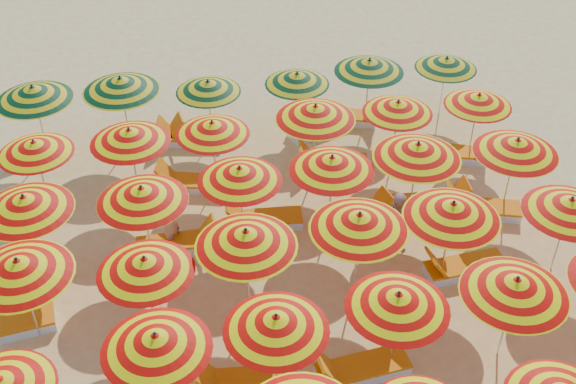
# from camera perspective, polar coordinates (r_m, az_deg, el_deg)

# --- Properties ---
(ground) EXTENTS (120.00, 120.00, 0.00)m
(ground) POSITION_cam_1_polar(r_m,az_deg,el_deg) (15.55, 0.38, -5.77)
(ground) COLOR #F6CE6D
(ground) RESTS_ON ground
(umbrella_7) EXTENTS (2.40, 2.40, 1.94)m
(umbrella_7) POSITION_cam_1_polar(r_m,az_deg,el_deg) (12.04, -10.40, -11.57)
(umbrella_7) COLOR silver
(umbrella_7) RESTS_ON ground
(umbrella_8) EXTENTS (1.82, 1.82, 1.92)m
(umbrella_8) POSITION_cam_1_polar(r_m,az_deg,el_deg) (12.14, -0.95, -10.33)
(umbrella_8) COLOR silver
(umbrella_8) RESTS_ON ground
(umbrella_9) EXTENTS (2.03, 2.03, 1.94)m
(umbrella_9) POSITION_cam_1_polar(r_m,az_deg,el_deg) (12.59, 8.69, -8.50)
(umbrella_9) COLOR silver
(umbrella_9) RESTS_ON ground
(umbrella_10) EXTENTS (2.14, 2.14, 2.03)m
(umbrella_10) POSITION_cam_1_polar(r_m,az_deg,el_deg) (13.18, 17.54, -7.12)
(umbrella_10) COLOR silver
(umbrella_10) RESTS_ON ground
(umbrella_12) EXTENTS (2.16, 2.16, 2.06)m
(umbrella_12) POSITION_cam_1_polar(r_m,az_deg,el_deg) (13.74, -20.52, -5.62)
(umbrella_12) COLOR silver
(umbrella_12) RESTS_ON ground
(umbrella_13) EXTENTS (2.07, 2.07, 1.91)m
(umbrella_13) POSITION_cam_1_polar(r_m,az_deg,el_deg) (13.36, -11.24, -5.69)
(umbrella_13) COLOR silver
(umbrella_13) RESTS_ON ground
(umbrella_14) EXTENTS (2.34, 2.34, 2.07)m
(umbrella_14) POSITION_cam_1_polar(r_m,az_deg,el_deg) (13.45, -3.34, -3.67)
(umbrella_14) COLOR silver
(umbrella_14) RESTS_ON ground
(umbrella_15) EXTENTS (2.14, 2.14, 2.07)m
(umbrella_15) POSITION_cam_1_polar(r_m,az_deg,el_deg) (13.86, 5.66, -2.33)
(umbrella_15) COLOR silver
(umbrella_15) RESTS_ON ground
(umbrella_16) EXTENTS (2.06, 2.06, 2.07)m
(umbrella_16) POSITION_cam_1_polar(r_m,az_deg,el_deg) (14.42, 12.87, -1.43)
(umbrella_16) COLOR silver
(umbrella_16) RESTS_ON ground
(umbrella_17) EXTENTS (2.41, 2.41, 1.96)m
(umbrella_17) POSITION_cam_1_polar(r_m,az_deg,el_deg) (15.38, 21.40, -1.02)
(umbrella_17) COLOR silver
(umbrella_17) RESTS_ON ground
(umbrella_18) EXTENTS (2.15, 2.15, 2.02)m
(umbrella_18) POSITION_cam_1_polar(r_m,az_deg,el_deg) (15.21, -20.09, -0.86)
(umbrella_18) COLOR silver
(umbrella_18) RESTS_ON ground
(umbrella_19) EXTENTS (1.95, 1.95, 1.99)m
(umbrella_19) POSITION_cam_1_polar(r_m,az_deg,el_deg) (14.85, -11.48, -0.19)
(umbrella_19) COLOR silver
(umbrella_19) RESTS_ON ground
(umbrella_20) EXTENTS (1.87, 1.87, 1.92)m
(umbrella_20) POSITION_cam_1_polar(r_m,az_deg,el_deg) (15.24, -3.83, 1.42)
(umbrella_20) COLOR silver
(umbrella_20) RESTS_ON ground
(umbrella_21) EXTENTS (2.42, 2.42, 1.98)m
(umbrella_21) POSITION_cam_1_polar(r_m,az_deg,el_deg) (15.46, 3.49, 2.27)
(umbrella_21) COLOR silver
(umbrella_21) RESTS_ON ground
(umbrella_22) EXTENTS (2.22, 2.22, 2.08)m
(umbrella_22) POSITION_cam_1_polar(r_m,az_deg,el_deg) (15.93, 10.20, 3.24)
(umbrella_22) COLOR silver
(umbrella_22) RESTS_ON ground
(umbrella_23) EXTENTS (2.51, 2.51, 2.01)m
(umbrella_23) POSITION_cam_1_polar(r_m,az_deg,el_deg) (16.70, 17.62, 3.47)
(umbrella_23) COLOR silver
(umbrella_23) RESTS_ON ground
(umbrella_24) EXTENTS (2.11, 2.11, 1.81)m
(umbrella_24) POSITION_cam_1_polar(r_m,az_deg,el_deg) (17.16, -19.39, 3.34)
(umbrella_24) COLOR silver
(umbrella_24) RESTS_ON ground
(umbrella_25) EXTENTS (1.86, 1.86, 1.95)m
(umbrella_25) POSITION_cam_1_polar(r_m,az_deg,el_deg) (16.75, -12.41, 4.36)
(umbrella_25) COLOR silver
(umbrella_25) RESTS_ON ground
(umbrella_26) EXTENTS (2.17, 2.17, 1.85)m
(umbrella_26) POSITION_cam_1_polar(r_m,az_deg,el_deg) (16.88, -6.00, 5.05)
(umbrella_26) COLOR silver
(umbrella_26) RESTS_ON ground
(umbrella_27) EXTENTS (2.52, 2.52, 2.04)m
(umbrella_27) POSITION_cam_1_polar(r_m,az_deg,el_deg) (17.07, 2.18, 6.32)
(umbrella_27) COLOR silver
(umbrella_27) RESTS_ON ground
(umbrella_28) EXTENTS (1.91, 1.91, 1.83)m
(umbrella_28) POSITION_cam_1_polar(r_m,az_deg,el_deg) (17.82, 8.68, 6.65)
(umbrella_28) COLOR silver
(umbrella_28) RESTS_ON ground
(umbrella_29) EXTENTS (2.16, 2.16, 1.78)m
(umbrella_29) POSITION_cam_1_polar(r_m,az_deg,el_deg) (18.59, 14.82, 7.05)
(umbrella_29) COLOR silver
(umbrella_29) RESTS_ON ground
(umbrella_30) EXTENTS (2.31, 2.31, 2.05)m
(umbrella_30) POSITION_cam_1_polar(r_m,az_deg,el_deg) (18.87, -19.48, 7.38)
(umbrella_30) COLOR silver
(umbrella_30) RESTS_ON ground
(umbrella_31) EXTENTS (2.32, 2.32, 2.08)m
(umbrella_31) POSITION_cam_1_polar(r_m,az_deg,el_deg) (18.60, -13.08, 8.29)
(umbrella_31) COLOR silver
(umbrella_31) RESTS_ON ground
(umbrella_32) EXTENTS (1.78, 1.78, 1.78)m
(umbrella_32) POSITION_cam_1_polar(r_m,az_deg,el_deg) (18.68, -6.33, 8.29)
(umbrella_32) COLOR silver
(umbrella_32) RESTS_ON ground
(umbrella_33) EXTENTS (2.17, 2.17, 1.79)m
(umbrella_33) POSITION_cam_1_polar(r_m,az_deg,el_deg) (18.90, 0.73, 8.96)
(umbrella_33) COLOR silver
(umbrella_33) RESTS_ON ground
(umbrella_34) EXTENTS (1.89, 1.89, 1.96)m
(umbrella_34) POSITION_cam_1_polar(r_m,az_deg,el_deg) (19.34, 6.45, 9.90)
(umbrella_34) COLOR silver
(umbrella_34) RESTS_ON ground
(umbrella_35) EXTENTS (1.78, 1.78, 1.77)m
(umbrella_35) POSITION_cam_1_polar(r_m,az_deg,el_deg) (20.14, 12.40, 9.93)
(umbrella_35) COLOR silver
(umbrella_35) RESTS_ON ground
(lounger_3) EXTENTS (1.79, 0.77, 0.69)m
(lounger_3) POSITION_cam_1_polar(r_m,az_deg,el_deg) (13.32, -3.56, -14.85)
(lounger_3) COLOR white
(lounger_3) RESTS_ON ground
(lounger_4) EXTENTS (1.77, 0.72, 0.69)m
(lounger_4) POSITION_cam_1_polar(r_m,az_deg,el_deg) (13.55, 5.74, -13.75)
(lounger_4) COLOR white
(lounger_4) RESTS_ON ground
(lounger_5) EXTENTS (1.79, 0.78, 0.69)m
(lounger_5) POSITION_cam_1_polar(r_m,az_deg,el_deg) (15.14, -21.32, -9.88)
(lounger_5) COLOR white
(lounger_5) RESTS_ON ground
(lounger_6) EXTENTS (1.76, 0.67, 0.69)m
(lounger_6) POSITION_cam_1_polar(r_m,az_deg,el_deg) (15.71, 13.67, -5.79)
(lounger_6) COLOR white
(lounger_6) RESTS_ON ground
(lounger_7) EXTENTS (1.82, 1.00, 0.69)m
(lounger_7) POSITION_cam_1_polar(r_m,az_deg,el_deg) (16.28, -20.61, -5.65)
(lounger_7) COLOR white
(lounger_7) RESTS_ON ground
(lounger_8) EXTENTS (1.74, 0.62, 0.69)m
(lounger_8) POSITION_cam_1_polar(r_m,az_deg,el_deg) (15.99, -8.67, -4.07)
(lounger_8) COLOR white
(lounger_8) RESTS_ON ground
(lounger_9) EXTENTS (1.78, 0.75, 0.69)m
(lounger_9) POSITION_cam_1_polar(r_m,az_deg,el_deg) (16.44, -2.01, -2.19)
(lounger_9) COLOR white
(lounger_9) RESTS_ON ground
(lounger_10) EXTENTS (1.81, 0.88, 0.69)m
(lounger_10) POSITION_cam_1_polar(r_m,az_deg,el_deg) (16.52, 5.36, -2.11)
(lounger_10) COLOR white
(lounger_10) RESTS_ON ground
(lounger_11) EXTENTS (1.78, 0.74, 0.69)m
(lounger_11) POSITION_cam_1_polar(r_m,az_deg,el_deg) (17.24, 11.27, -0.81)
(lounger_11) COLOR white
(lounger_11) RESTS_ON ground
(lounger_12) EXTENTS (1.83, 1.12, 0.69)m
(lounger_12) POSITION_cam_1_polar(r_m,az_deg,el_deg) (17.33, 14.98, -1.25)
(lounger_12) COLOR white
(lounger_12) RESTS_ON ground
(lounger_13) EXTENTS (1.83, 1.05, 0.69)m
(lounger_13) POSITION_cam_1_polar(r_m,az_deg,el_deg) (17.65, -7.59, 0.70)
(lounger_13) COLOR white
(lounger_13) RESTS_ON ground
(lounger_14) EXTENTS (1.81, 0.92, 0.69)m
(lounger_14) POSITION_cam_1_polar(r_m,az_deg,el_deg) (18.21, 3.48, 2.32)
(lounger_14) COLOR white
(lounger_14) RESTS_ON ground
(lounger_15) EXTENTS (1.83, 1.16, 0.69)m
(lounger_15) POSITION_cam_1_polar(r_m,az_deg,el_deg) (19.00, 12.99, 2.99)
(lounger_15) COLOR white
(lounger_15) RESTS_ON ground
(lounger_16) EXTENTS (1.82, 1.23, 0.69)m
(lounger_16) POSITION_cam_1_polar(r_m,az_deg,el_deg) (19.70, -20.21, 2.84)
(lounger_16) COLOR white
(lounger_16) RESTS_ON ground
(lounger_17) EXTENTS (1.79, 0.79, 0.69)m
(lounger_17) POSITION_cam_1_polar(r_m,az_deg,el_deg) (19.39, -10.63, 4.13)
(lounger_17) COLOR white
(lounger_17) RESTS_ON ground
(lounger_18) EXTENTS (1.82, 0.95, 0.69)m
(lounger_18) POSITION_cam_1_polar(r_m,az_deg,el_deg) (19.29, -7.77, 4.27)
(lounger_18) COLOR white
(lounger_18) RESTS_ON ground
(lounger_19) EXTENTS (1.83, 1.16, 0.69)m
(lounger_19) POSITION_cam_1_polar(r_m,az_deg,el_deg) (19.54, 2.29, 5.10)
(lounger_19) COLOR white
(lounger_19) RESTS_ON ground
(lounger_20) EXTENTS (1.83, 1.16, 0.69)m
(lounger_20) POSITION_cam_1_polar(r_m,az_deg,el_deg) (20.05, 4.68, 5.95)
(lounger_20) COLOR white
(lounger_20) RESTS_ON ground
(beachgoer_a) EXTENTS (0.58, 0.66, 1.51)m
(beachgoer_a) POSITION_cam_1_polar(r_m,az_deg,el_deg) (15.75, -9.38, -2.02)
(beachgoer_a) COLOR tan
(beachgoer_a) RESTS_ON ground
(beachgoer_b) EXTENTS (0.77, 0.61, 1.55)m
(beachgoer_b) POSITION_cam_1_polar(r_m,az_deg,el_deg) (15.53, 8.75, -2.52)
(beachgoer_b) COLOR tan
(beachgoer_b) RESTS_ON ground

